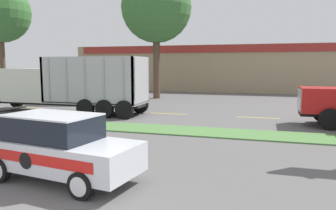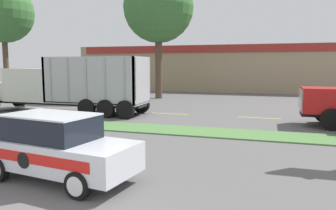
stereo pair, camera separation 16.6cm
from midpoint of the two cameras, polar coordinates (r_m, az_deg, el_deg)
grass_verge at (r=15.44m, az=-1.68°, el=-4.25°), size 120.00×2.07×0.06m
centre_line_2 at (r=25.76m, az=-23.79°, el=-0.37°), size 2.40×0.14×0.01m
centre_line_3 at (r=22.64m, az=-13.33°, el=-0.90°), size 2.40×0.14×0.01m
centre_line_4 at (r=20.50m, az=-0.13°, el=-1.52°), size 2.40×0.14×0.01m
centre_line_5 at (r=19.65m, az=15.14°, el=-2.14°), size 2.40×0.14×0.01m
dump_truck_lead at (r=22.43m, az=-19.90°, el=2.78°), size 11.05×2.70×3.52m
rally_car at (r=9.23m, az=-19.04°, el=-6.85°), size 4.51×2.32×1.78m
store_building_backdrop at (r=42.37m, az=9.29°, el=6.34°), size 34.09×12.10×5.24m
tree_behind_left at (r=30.47m, az=-2.22°, el=17.77°), size 6.27×6.27×12.84m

